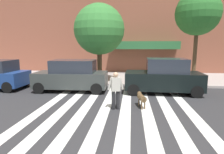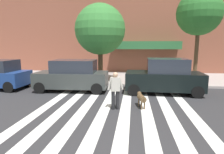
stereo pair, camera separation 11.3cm
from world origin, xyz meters
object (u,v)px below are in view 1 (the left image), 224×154
object	(u,v)px
street_tree_middle	(198,13)
dog_on_leash	(141,98)
parked_car_third_in_line	(164,77)
street_tree_nearest	(99,30)
parked_car_behind_first	(72,76)
pedestrian_dog_walker	(116,88)

from	to	relation	value
street_tree_middle	dog_on_leash	xyz separation A→B (m)	(-4.14, -6.21, -4.52)
parked_car_third_in_line	dog_on_leash	world-z (taller)	parked_car_third_in_line
street_tree_nearest	parked_car_behind_first	bearing A→B (deg)	-117.56
parked_car_third_in_line	dog_on_leash	distance (m)	3.13
street_tree_middle	pedestrian_dog_walker	bearing A→B (deg)	-128.62
street_tree_middle	pedestrian_dog_walker	size ratio (longest dim) A/B	3.91
dog_on_leash	pedestrian_dog_walker	bearing A→B (deg)	-161.62
street_tree_middle	dog_on_leash	size ratio (longest dim) A/B	6.27
street_tree_nearest	pedestrian_dog_walker	bearing A→B (deg)	-73.71
street_tree_nearest	dog_on_leash	world-z (taller)	street_tree_nearest
street_tree_middle	pedestrian_dog_walker	world-z (taller)	street_tree_middle
parked_car_behind_first	pedestrian_dog_walker	world-z (taller)	parked_car_behind_first
parked_car_third_in_line	street_tree_nearest	size ratio (longest dim) A/B	0.79
parked_car_behind_first	dog_on_leash	world-z (taller)	parked_car_behind_first
dog_on_leash	street_tree_middle	bearing A→B (deg)	56.35
parked_car_third_in_line	dog_on_leash	xyz separation A→B (m)	(-1.40, -2.75, -0.51)
street_tree_nearest	pedestrian_dog_walker	world-z (taller)	street_tree_nearest
parked_car_behind_first	street_tree_nearest	distance (m)	4.03
street_tree_middle	street_tree_nearest	bearing A→B (deg)	-171.84
pedestrian_dog_walker	dog_on_leash	world-z (taller)	pedestrian_dog_walker
street_tree_nearest	pedestrian_dog_walker	distance (m)	6.51
parked_car_behind_first	street_tree_nearest	xyz separation A→B (m)	(1.29, 2.47, 2.91)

